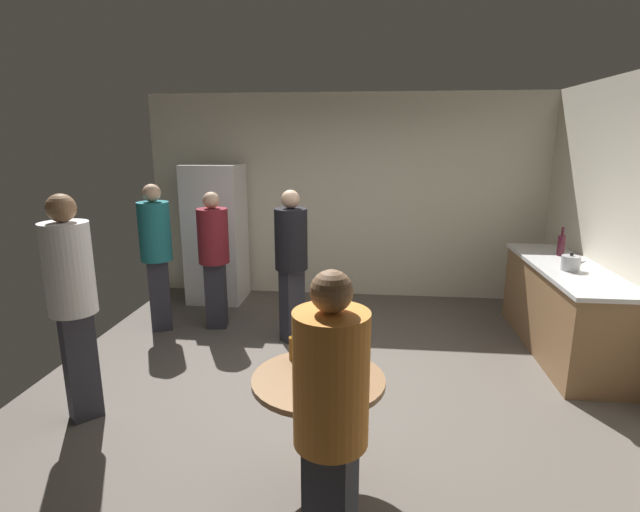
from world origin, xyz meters
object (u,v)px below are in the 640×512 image
(kettle, at_px, (571,263))
(beer_bottle_green, at_px, (320,358))
(beer_bottle_amber, at_px, (294,347))
(beer_bottle_clear, at_px, (351,368))
(plastic_cup_red, at_px, (308,353))
(person_in_maroon_shirt, at_px, (214,250))
(refrigerator, at_px, (216,234))
(foreground_table, at_px, (318,393))
(person_in_orange_shirt, at_px, (331,413))
(person_in_teal_shirt, at_px, (156,247))
(wine_bottle_on_counter, at_px, (561,245))
(person_in_white_shirt, at_px, (72,292))
(beer_bottle_brown, at_px, (347,353))
(person_in_black_shirt, at_px, (291,255))

(kettle, height_order, beer_bottle_green, kettle)
(beer_bottle_amber, bearing_deg, beer_bottle_clear, -34.14)
(plastic_cup_red, height_order, person_in_maroon_shirt, person_in_maroon_shirt)
(refrigerator, distance_m, person_in_maroon_shirt, 1.02)
(foreground_table, xyz_separation_m, person_in_orange_shirt, (0.13, -0.68, 0.30))
(refrigerator, height_order, beer_bottle_clear, refrigerator)
(beer_bottle_amber, distance_m, beer_bottle_clear, 0.46)
(beer_bottle_clear, xyz_separation_m, person_in_maroon_shirt, (-1.64, 2.50, 0.09))
(foreground_table, bearing_deg, person_in_teal_shirt, 131.19)
(plastic_cup_red, bearing_deg, person_in_orange_shirt, -76.13)
(kettle, relative_size, person_in_maroon_shirt, 0.16)
(wine_bottle_on_counter, distance_m, beer_bottle_clear, 3.43)
(refrigerator, distance_m, person_in_white_shirt, 2.90)
(person_in_maroon_shirt, bearing_deg, kettle, 77.32)
(beer_bottle_brown, bearing_deg, foreground_table, -132.96)
(beer_bottle_brown, bearing_deg, refrigerator, 119.98)
(beer_bottle_green, bearing_deg, beer_bottle_brown, 28.89)
(beer_bottle_clear, height_order, person_in_black_shirt, person_in_black_shirt)
(beer_bottle_green, height_order, person_in_orange_shirt, person_in_orange_shirt)
(person_in_maroon_shirt, bearing_deg, person_in_teal_shirt, -84.04)
(beer_bottle_amber, bearing_deg, person_in_teal_shirt, 131.43)
(beer_bottle_brown, distance_m, person_in_orange_shirt, 0.87)
(beer_bottle_green, bearing_deg, foreground_table, -88.39)
(kettle, relative_size, person_in_black_shirt, 0.15)
(person_in_orange_shirt, xyz_separation_m, person_in_black_shirt, (-0.65, 2.88, 0.02))
(beer_bottle_brown, height_order, person_in_white_shirt, person_in_white_shirt)
(plastic_cup_red, bearing_deg, wine_bottle_on_counter, 45.43)
(beer_bottle_amber, height_order, person_in_maroon_shirt, person_in_maroon_shirt)
(wine_bottle_on_counter, relative_size, person_in_orange_shirt, 0.19)
(beer_bottle_amber, distance_m, person_in_orange_shirt, 0.97)
(refrigerator, distance_m, person_in_teal_shirt, 1.16)
(foreground_table, bearing_deg, person_in_black_shirt, 103.39)
(wine_bottle_on_counter, xyz_separation_m, beer_bottle_brown, (-2.15, -2.49, -0.20))
(refrigerator, relative_size, beer_bottle_amber, 7.83)
(wine_bottle_on_counter, relative_size, beer_bottle_brown, 1.35)
(person_in_maroon_shirt, bearing_deg, refrigerator, -169.66)
(kettle, distance_m, person_in_white_shirt, 4.34)
(kettle, xyz_separation_m, beer_bottle_amber, (-2.37, -1.82, -0.15))
(beer_bottle_amber, bearing_deg, beer_bottle_brown, -9.25)
(refrigerator, relative_size, plastic_cup_red, 16.36)
(beer_bottle_brown, height_order, beer_bottle_clear, same)
(foreground_table, xyz_separation_m, person_in_maroon_shirt, (-1.44, 2.47, 0.28))
(wine_bottle_on_counter, bearing_deg, plastic_cup_red, -134.57)
(refrigerator, height_order, foreground_table, refrigerator)
(refrigerator, distance_m, beer_bottle_clear, 3.98)
(refrigerator, relative_size, wine_bottle_on_counter, 5.81)
(beer_bottle_brown, xyz_separation_m, person_in_white_shirt, (-2.05, 0.39, 0.21))
(wine_bottle_on_counter, xyz_separation_m, person_in_orange_shirt, (-2.18, -3.35, -0.09))
(plastic_cup_red, height_order, person_in_white_shirt, person_in_white_shirt)
(beer_bottle_clear, bearing_deg, refrigerator, 118.94)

